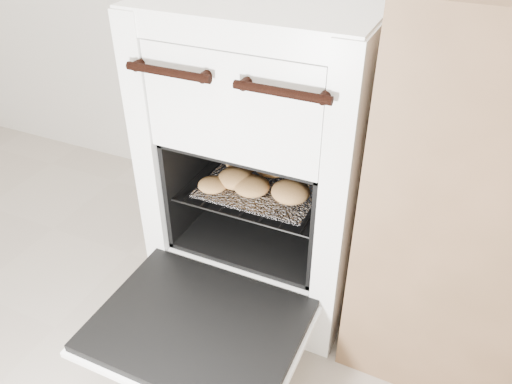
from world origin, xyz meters
TOP-DOWN VIEW (x-y plane):
  - stove at (0.13, 1.19)m, footprint 0.55×0.61m
  - oven_door at (0.13, 0.73)m, footprint 0.50×0.39m
  - oven_rack at (0.13, 1.13)m, footprint 0.40×0.39m
  - foil_sheet at (0.13, 1.11)m, footprint 0.31×0.28m
  - baked_rolls at (0.11, 1.10)m, footprint 0.31×0.26m

SIDE VIEW (x-z plane):
  - oven_door at x=0.13m, z-range 0.17..0.20m
  - oven_rack at x=0.13m, z-range 0.35..0.36m
  - foil_sheet at x=0.13m, z-range 0.36..0.36m
  - baked_rolls at x=0.11m, z-range 0.36..0.41m
  - stove at x=0.13m, z-range -0.01..0.83m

